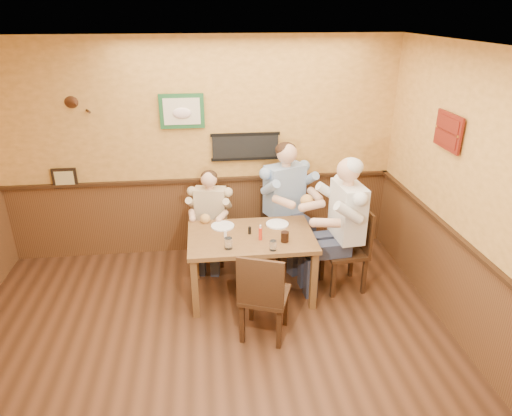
{
  "coord_description": "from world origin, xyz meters",
  "views": [
    {
      "loc": [
        0.04,
        -3.13,
        3.08
      ],
      "look_at": [
        0.57,
        1.31,
        1.1
      ],
      "focal_mm": 32.0,
      "sensor_mm": 36.0,
      "label": 1
    }
  ],
  "objects_px": {
    "chair_back_left": "(212,234)",
    "pepper_shaker": "(250,230)",
    "chair_near_side": "(265,293)",
    "diner_tan_shirt": "(211,222)",
    "water_glass_left": "(228,243)",
    "diner_blue_polo": "(284,208)",
    "dining_table": "(251,242)",
    "chair_back_right": "(284,223)",
    "chair_right_end": "(344,249)",
    "water_glass_mid": "(273,245)",
    "hot_sauce_bottle": "(260,233)",
    "diner_white_elder": "(346,233)",
    "salt_shaker": "(225,234)",
    "cola_tumbler": "(285,237)"
  },
  "relations": [
    {
      "from": "diner_tan_shirt",
      "to": "water_glass_left",
      "type": "height_order",
      "value": "diner_tan_shirt"
    },
    {
      "from": "chair_back_left",
      "to": "water_glass_mid",
      "type": "xyz_separation_m",
      "value": [
        0.62,
        -1.14,
        0.41
      ]
    },
    {
      "from": "chair_back_right",
      "to": "pepper_shaker",
      "type": "xyz_separation_m",
      "value": [
        -0.52,
        -0.74,
        0.3
      ]
    },
    {
      "from": "diner_white_elder",
      "to": "chair_near_side",
      "type": "bearing_deg",
      "value": -59.41
    },
    {
      "from": "diner_tan_shirt",
      "to": "diner_blue_polo",
      "type": "height_order",
      "value": "diner_blue_polo"
    },
    {
      "from": "chair_back_left",
      "to": "chair_near_side",
      "type": "bearing_deg",
      "value": -61.59
    },
    {
      "from": "chair_right_end",
      "to": "water_glass_mid",
      "type": "distance_m",
      "value": 1.01
    },
    {
      "from": "dining_table",
      "to": "water_glass_mid",
      "type": "distance_m",
      "value": 0.44
    },
    {
      "from": "water_glass_left",
      "to": "water_glass_mid",
      "type": "bearing_deg",
      "value": -10.89
    },
    {
      "from": "diner_blue_polo",
      "to": "salt_shaker",
      "type": "distance_m",
      "value": 1.12
    },
    {
      "from": "dining_table",
      "to": "cola_tumbler",
      "type": "height_order",
      "value": "cola_tumbler"
    },
    {
      "from": "chair_back_left",
      "to": "hot_sauce_bottle",
      "type": "relative_size",
      "value": 5.0
    },
    {
      "from": "water_glass_mid",
      "to": "diner_tan_shirt",
      "type": "bearing_deg",
      "value": 118.53
    },
    {
      "from": "chair_right_end",
      "to": "chair_near_side",
      "type": "height_order",
      "value": "chair_right_end"
    },
    {
      "from": "chair_near_side",
      "to": "chair_back_left",
      "type": "bearing_deg",
      "value": -52.12
    },
    {
      "from": "chair_right_end",
      "to": "chair_near_side",
      "type": "bearing_deg",
      "value": -59.41
    },
    {
      "from": "chair_back_left",
      "to": "hot_sauce_bottle",
      "type": "distance_m",
      "value": 1.12
    },
    {
      "from": "diner_white_elder",
      "to": "dining_table",
      "type": "bearing_deg",
      "value": -95.62
    },
    {
      "from": "diner_white_elder",
      "to": "water_glass_left",
      "type": "xyz_separation_m",
      "value": [
        -1.36,
        -0.27,
        0.09
      ]
    },
    {
      "from": "salt_shaker",
      "to": "pepper_shaker",
      "type": "height_order",
      "value": "pepper_shaker"
    },
    {
      "from": "cola_tumbler",
      "to": "salt_shaker",
      "type": "bearing_deg",
      "value": 163.79
    },
    {
      "from": "water_glass_mid",
      "to": "salt_shaker",
      "type": "height_order",
      "value": "water_glass_mid"
    },
    {
      "from": "salt_shaker",
      "to": "diner_tan_shirt",
      "type": "bearing_deg",
      "value": 100.3
    },
    {
      "from": "chair_back_right",
      "to": "diner_white_elder",
      "type": "xyz_separation_m",
      "value": [
        0.58,
        -0.78,
        0.22
      ]
    },
    {
      "from": "water_glass_left",
      "to": "water_glass_mid",
      "type": "relative_size",
      "value": 1.13
    },
    {
      "from": "water_glass_left",
      "to": "hot_sauce_bottle",
      "type": "xyz_separation_m",
      "value": [
        0.36,
        0.16,
        0.02
      ]
    },
    {
      "from": "chair_back_left",
      "to": "diner_white_elder",
      "type": "relative_size",
      "value": 0.55
    },
    {
      "from": "diner_blue_polo",
      "to": "pepper_shaker",
      "type": "relative_size",
      "value": 16.79
    },
    {
      "from": "chair_back_left",
      "to": "diner_blue_polo",
      "type": "height_order",
      "value": "diner_blue_polo"
    },
    {
      "from": "water_glass_left",
      "to": "diner_tan_shirt",
      "type": "bearing_deg",
      "value": 98.64
    },
    {
      "from": "chair_back_left",
      "to": "dining_table",
      "type": "bearing_deg",
      "value": -50.12
    },
    {
      "from": "diner_tan_shirt",
      "to": "diner_white_elder",
      "type": "height_order",
      "value": "diner_white_elder"
    },
    {
      "from": "chair_back_right",
      "to": "diner_white_elder",
      "type": "height_order",
      "value": "diner_white_elder"
    },
    {
      "from": "chair_back_left",
      "to": "pepper_shaker",
      "type": "relative_size",
      "value": 9.37
    },
    {
      "from": "diner_tan_shirt",
      "to": "cola_tumbler",
      "type": "height_order",
      "value": "diner_tan_shirt"
    },
    {
      "from": "diner_blue_polo",
      "to": "hot_sauce_bottle",
      "type": "height_order",
      "value": "diner_blue_polo"
    },
    {
      "from": "dining_table",
      "to": "cola_tumbler",
      "type": "relative_size",
      "value": 12.25
    },
    {
      "from": "diner_tan_shirt",
      "to": "pepper_shaker",
      "type": "distance_m",
      "value": 0.88
    },
    {
      "from": "chair_back_left",
      "to": "chair_back_right",
      "type": "distance_m",
      "value": 0.94
    },
    {
      "from": "diner_blue_polo",
      "to": "hot_sauce_bottle",
      "type": "distance_m",
      "value": 0.99
    },
    {
      "from": "dining_table",
      "to": "hot_sauce_bottle",
      "type": "bearing_deg",
      "value": -53.14
    },
    {
      "from": "water_glass_left",
      "to": "salt_shaker",
      "type": "bearing_deg",
      "value": 93.71
    },
    {
      "from": "cola_tumbler",
      "to": "water_glass_left",
      "type": "bearing_deg",
      "value": -172.25
    },
    {
      "from": "dining_table",
      "to": "diner_white_elder",
      "type": "height_order",
      "value": "diner_white_elder"
    },
    {
      "from": "chair_back_right",
      "to": "chair_near_side",
      "type": "relative_size",
      "value": 1.01
    },
    {
      "from": "chair_near_side",
      "to": "water_glass_left",
      "type": "height_order",
      "value": "chair_near_side"
    },
    {
      "from": "diner_tan_shirt",
      "to": "water_glass_left",
      "type": "bearing_deg",
      "value": -70.51
    },
    {
      "from": "water_glass_mid",
      "to": "pepper_shaker",
      "type": "distance_m",
      "value": 0.45
    },
    {
      "from": "dining_table",
      "to": "chair_back_right",
      "type": "bearing_deg",
      "value": 56.51
    },
    {
      "from": "diner_tan_shirt",
      "to": "water_glass_mid",
      "type": "height_order",
      "value": "diner_tan_shirt"
    }
  ]
}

